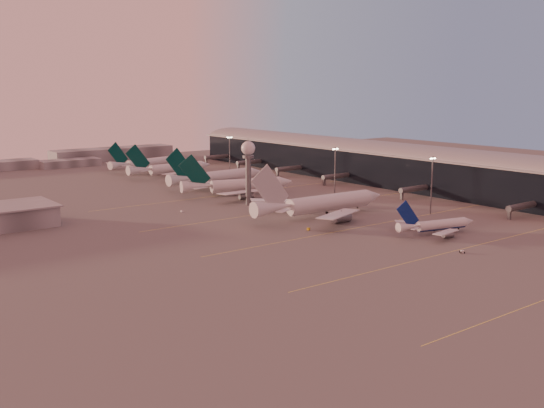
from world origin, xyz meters
TOP-DOWN VIEW (x-y plane):
  - ground at (0.00, 0.00)m, footprint 700.00×700.00m
  - taxiway_markings at (30.00, 56.00)m, footprint 180.00×185.25m
  - terminal at (107.88, 110.09)m, footprint 57.00×362.00m
  - radar_tower at (5.00, 120.00)m, footprint 6.40×6.40m
  - mast_b at (55.00, 55.00)m, footprint 3.60×0.56m
  - mast_c at (50.00, 110.00)m, footprint 3.60×0.56m
  - mast_d at (48.00, 200.00)m, footprint 3.60×0.56m
  - distant_horizon at (2.62, 325.14)m, footprint 165.00×37.50m
  - narrowbody_mid at (26.79, 29.63)m, footprint 34.83×27.48m
  - widebody_white at (13.75, 79.13)m, footprint 69.42×55.56m
  - greentail_a at (16.32, 144.36)m, footprint 59.29×47.33m
  - greentail_b at (22.86, 174.55)m, footprint 63.57×51.19m
  - greentail_c at (21.80, 225.23)m, footprint 58.21×46.94m
  - greentail_d at (22.11, 261.00)m, footprint 54.60×43.62m
  - gsv_tug_mid at (11.15, 6.62)m, footprint 3.71×3.39m
  - gsv_truck_b at (50.93, 33.34)m, footprint 6.01×3.08m
  - gsv_truck_c at (-6.84, 63.25)m, footprint 5.40×3.15m
  - gsv_catering_b at (53.38, 70.33)m, footprint 4.42×2.31m
  - gsv_tug_far at (13.42, 107.91)m, footprint 4.06×4.11m
  - gsv_truck_d at (-28.57, 123.50)m, footprint 2.26×4.87m
  - gsv_tug_hangar at (46.78, 148.68)m, footprint 3.65×2.34m

SIDE VIEW (x-z plane):
  - ground at x=0.00m, z-range 0.00..0.00m
  - taxiway_markings at x=30.00m, z-range 0.00..0.02m
  - gsv_tug_mid at x=11.15m, z-range 0.01..0.92m
  - gsv_tug_hangar at x=46.78m, z-range 0.02..1.02m
  - gsv_tug_far at x=13.42m, z-range 0.02..1.05m
  - gsv_truck_d at x=-28.57m, z-range 0.02..1.92m
  - gsv_truck_c at x=-6.84m, z-range 0.02..2.08m
  - gsv_truck_b at x=50.93m, z-range 0.02..2.34m
  - gsv_catering_b at x=53.38m, z-range 0.00..3.52m
  - narrowbody_mid at x=26.79m, z-range -4.11..9.71m
  - greentail_d at x=22.11m, z-range -6.51..13.62m
  - greentail_c at x=21.80m, z-range -6.83..14.30m
  - greentail_a at x=16.32m, z-range -7.09..14.83m
  - distant_horizon at x=2.62m, z-range -0.61..8.39m
  - greentail_b at x=22.86m, z-range -7.46..15.62m
  - widebody_white at x=13.75m, z-range -7.97..16.43m
  - terminal at x=107.88m, z-range -1.00..22.04m
  - mast_b at x=55.00m, z-range 1.24..26.24m
  - mast_c at x=50.00m, z-range 1.24..26.24m
  - mast_d at x=48.00m, z-range 1.24..26.24m
  - radar_tower at x=5.00m, z-range 5.40..36.50m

